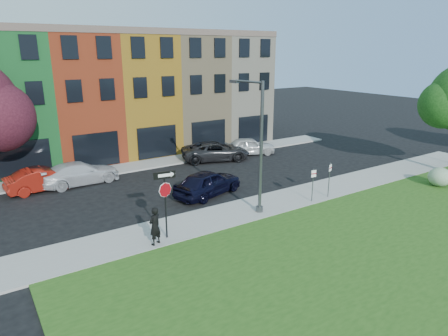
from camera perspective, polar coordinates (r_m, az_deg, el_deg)
ground at (r=21.04m, az=9.11°, el=-8.50°), size 120.00×120.00×0.00m
sidewalk_near at (r=24.30m, az=7.90°, el=-4.78°), size 40.00×3.00×0.12m
sidewalk_far at (r=31.86m, az=-13.49°, el=0.08°), size 40.00×2.40×0.12m
rowhouse_block at (r=36.87m, az=-16.63°, el=9.87°), size 30.00×10.12×10.00m
stop_sign at (r=18.85m, az=-8.41°, el=-3.35°), size 1.04×0.20×3.33m
man at (r=18.82m, az=-9.85°, el=-8.17°), size 0.99×0.93×1.83m
sedan_near at (r=25.07m, az=-2.32°, el=-2.12°), size 4.62×5.88×1.64m
parked_car_red at (r=28.48m, az=-24.37°, el=-1.43°), size 2.62×5.00×1.53m
parked_car_silver at (r=28.88m, az=-19.92°, el=-0.70°), size 2.89×5.59×1.53m
parked_car_dark at (r=33.07m, az=-1.20°, el=2.43°), size 5.97×7.17×1.56m
parked_car_white at (r=35.03m, az=3.66°, el=3.16°), size 4.86×5.65×1.50m
street_lamp at (r=21.61m, az=4.87°, el=2.89°), size 0.70×2.56×7.19m
parking_sign_a at (r=24.14m, az=12.60°, el=-1.83°), size 0.32×0.11×2.01m
parking_sign_b at (r=25.10m, az=14.84°, el=-1.08°), size 0.31×0.14×2.16m
shrub at (r=30.13m, az=28.45°, el=-1.13°), size 1.47×1.47×1.25m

